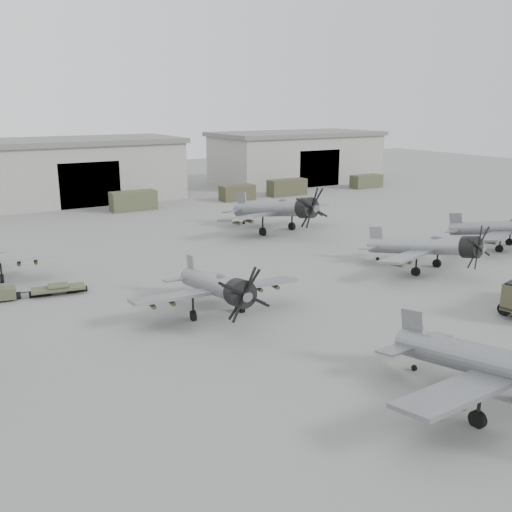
{
  "coord_description": "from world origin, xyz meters",
  "views": [
    {
      "loc": [
        -19.99,
        -20.9,
        13.51
      ],
      "look_at": [
        1.09,
        14.18,
        2.5
      ],
      "focal_mm": 40.0,
      "sensor_mm": 36.0,
      "label": 1
    }
  ],
  "objects_px": {
    "aircraft_near_1": "(512,369)",
    "tug_trailer": "(24,292)",
    "aircraft_mid_2": "(430,247)",
    "aircraft_mid_3": "(508,228)",
    "aircraft_far_1": "(279,209)",
    "aircraft_mid_1": "(218,287)"
  },
  "relations": [
    {
      "from": "aircraft_near_1",
      "to": "aircraft_far_1",
      "type": "relative_size",
      "value": 0.88
    },
    {
      "from": "aircraft_mid_1",
      "to": "aircraft_mid_3",
      "type": "xyz_separation_m",
      "value": [
        31.92,
        1.85,
        -0.04
      ]
    },
    {
      "from": "aircraft_mid_3",
      "to": "aircraft_mid_1",
      "type": "bearing_deg",
      "value": 162.51
    },
    {
      "from": "aircraft_near_1",
      "to": "tug_trailer",
      "type": "xyz_separation_m",
      "value": [
        -15.65,
        27.85,
        -1.78
      ]
    },
    {
      "from": "aircraft_mid_1",
      "to": "aircraft_far_1",
      "type": "distance_m",
      "value": 25.41
    },
    {
      "from": "aircraft_mid_1",
      "to": "tug_trailer",
      "type": "xyz_separation_m",
      "value": [
        -10.23,
        10.4,
        -1.57
      ]
    },
    {
      "from": "aircraft_mid_3",
      "to": "aircraft_near_1",
      "type": "bearing_deg",
      "value": -164.74
    },
    {
      "from": "aircraft_mid_2",
      "to": "aircraft_far_1",
      "type": "distance_m",
      "value": 18.78
    },
    {
      "from": "aircraft_mid_1",
      "to": "aircraft_mid_2",
      "type": "xyz_separation_m",
      "value": [
        19.65,
        0.28,
        0.04
      ]
    },
    {
      "from": "aircraft_near_1",
      "to": "aircraft_far_1",
      "type": "bearing_deg",
      "value": 69.8
    },
    {
      "from": "aircraft_mid_1",
      "to": "aircraft_mid_2",
      "type": "relative_size",
      "value": 0.98
    },
    {
      "from": "aircraft_near_1",
      "to": "aircraft_mid_1",
      "type": "relative_size",
      "value": 1.1
    },
    {
      "from": "aircraft_mid_2",
      "to": "aircraft_far_1",
      "type": "relative_size",
      "value": 0.82
    },
    {
      "from": "aircraft_near_1",
      "to": "aircraft_mid_2",
      "type": "distance_m",
      "value": 22.73
    },
    {
      "from": "aircraft_mid_1",
      "to": "aircraft_mid_3",
      "type": "relative_size",
      "value": 1.03
    },
    {
      "from": "aircraft_mid_3",
      "to": "tug_trailer",
      "type": "height_order",
      "value": "aircraft_mid_3"
    },
    {
      "from": "aircraft_mid_2",
      "to": "aircraft_mid_3",
      "type": "relative_size",
      "value": 1.06
    },
    {
      "from": "aircraft_mid_1",
      "to": "aircraft_mid_3",
      "type": "distance_m",
      "value": 31.98
    },
    {
      "from": "aircraft_near_1",
      "to": "aircraft_mid_3",
      "type": "distance_m",
      "value": 32.78
    },
    {
      "from": "aircraft_near_1",
      "to": "aircraft_mid_2",
      "type": "height_order",
      "value": "aircraft_near_1"
    },
    {
      "from": "aircraft_mid_3",
      "to": "aircraft_far_1",
      "type": "bearing_deg",
      "value": 110.41
    },
    {
      "from": "tug_trailer",
      "to": "aircraft_far_1",
      "type": "bearing_deg",
      "value": 25.89
    }
  ]
}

